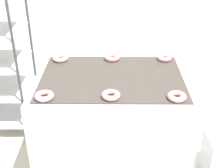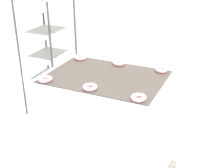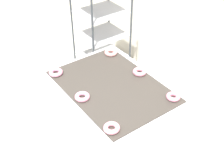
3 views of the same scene
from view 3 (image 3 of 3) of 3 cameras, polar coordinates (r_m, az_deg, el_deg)
wall_back at (r=3.57m, az=19.43°, el=13.95°), size 8.00×0.05×2.80m
fryer_machine at (r=3.19m, az=-0.00°, el=-6.98°), size 1.22×0.90×0.94m
baking_rack_cart at (r=4.04m, az=-1.90°, el=8.96°), size 0.50×0.59×1.53m
donut_near_left at (r=3.07m, az=-10.23°, el=2.11°), size 0.14×0.14×0.04m
donut_near_center at (r=2.74m, az=-5.46°, el=-2.32°), size 0.13×0.13×0.04m
donut_near_right at (r=2.45m, az=-0.07°, el=-8.04°), size 0.13×0.13×0.04m
donut_far_left at (r=3.33m, az=-0.21°, el=5.81°), size 0.14×0.14×0.04m
donut_far_center at (r=3.04m, az=5.10°, el=2.22°), size 0.13×0.13×0.04m
donut_far_right at (r=2.78m, az=11.13°, el=-2.29°), size 0.12×0.12×0.04m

